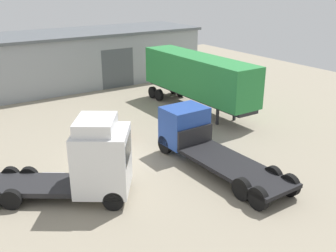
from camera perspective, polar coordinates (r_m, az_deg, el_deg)
ground_plane at (r=22.56m, az=-7.63°, el=-4.77°), size 60.00×60.00×0.00m
warehouse_building at (r=37.65m, az=-19.76°, el=8.54°), size 33.41×7.41×4.97m
tractor_unit_white at (r=18.25m, az=-11.06°, el=-5.04°), size 6.77×5.72×3.90m
container_trailer_green at (r=30.01m, az=4.27°, el=7.21°), size 2.60×11.11×4.22m
flatbed_truck_blue at (r=21.83m, az=4.57°, el=-1.79°), size 2.58×8.48×2.74m
oil_drum at (r=25.19m, az=-6.40°, el=-0.85°), size 0.58×0.58×0.88m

